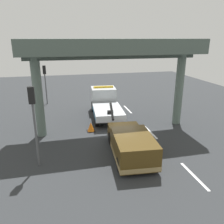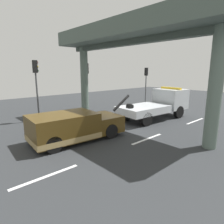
{
  "view_description": "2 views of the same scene",
  "coord_description": "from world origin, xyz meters",
  "views": [
    {
      "loc": [
        -15.02,
        3.98,
        6.96
      ],
      "look_at": [
        0.57,
        0.3,
        1.67
      ],
      "focal_mm": 36.25,
      "sensor_mm": 36.0,
      "label": 1
    },
    {
      "loc": [
        -8.56,
        -9.07,
        3.83
      ],
      "look_at": [
        -0.09,
        0.28,
        1.14
      ],
      "focal_mm": 31.1,
      "sensor_mm": 36.0,
      "label": 2
    }
  ],
  "objects": [
    {
      "name": "traffic_light_mid",
      "position": [
        10.02,
        5.43,
        3.04
      ],
      "size": [
        0.39,
        0.32,
        4.17
      ],
      "color": "#515456",
      "rests_on": "ground"
    },
    {
      "name": "tow_truck_white",
      "position": [
        4.87,
        -0.06,
        1.2
      ],
      "size": [
        7.33,
        2.86,
        2.46
      ],
      "color": "silver",
      "rests_on": "ground"
    },
    {
      "name": "lane_stripe_mid",
      "position": [
        0.0,
        -2.62,
        0.0
      ],
      "size": [
        2.6,
        0.16,
        0.01
      ],
      "primitive_type": "cube",
      "color": "silver",
      "rests_on": "ground"
    },
    {
      "name": "ground_plane",
      "position": [
        0.0,
        0.0,
        -0.05
      ],
      "size": [
        60.0,
        40.0,
        0.1
      ],
      "primitive_type": "cube",
      "color": "#2D3033"
    },
    {
      "name": "traffic_cone_orange",
      "position": [
        1.21,
        1.83,
        0.35
      ],
      "size": [
        0.62,
        0.62,
        0.74
      ],
      "color": "orange",
      "rests_on": "ground"
    },
    {
      "name": "towed_van_green",
      "position": [
        -3.22,
        0.01,
        0.78
      ],
      "size": [
        5.35,
        2.58,
        1.58
      ],
      "color": "#4C3814",
      "rests_on": "ground"
    },
    {
      "name": "overpass_structure",
      "position": [
        1.32,
        0.0,
        6.02
      ],
      "size": [
        3.6,
        13.01,
        6.88
      ],
      "color": "#596B60",
      "rests_on": "ground"
    },
    {
      "name": "traffic_light_far",
      "position": [
        1.52,
        5.43,
        3.25
      ],
      "size": [
        0.39,
        0.32,
        4.47
      ],
      "color": "#515456",
      "rests_on": "ground"
    },
    {
      "name": "lane_stripe_east",
      "position": [
        6.0,
        -2.62,
        0.0
      ],
      "size": [
        2.6,
        0.16,
        0.01
      ],
      "primitive_type": "cube",
      "color": "silver",
      "rests_on": "ground"
    },
    {
      "name": "traffic_light_near",
      "position": [
        -2.98,
        5.43,
        3.32
      ],
      "size": [
        0.39,
        0.32,
        4.57
      ],
      "color": "#515456",
      "rests_on": "ground"
    },
    {
      "name": "lane_stripe_west",
      "position": [
        -6.0,
        -2.62,
        0.0
      ],
      "size": [
        2.6,
        0.16,
        0.01
      ],
      "primitive_type": "cube",
      "color": "silver",
      "rests_on": "ground"
    }
  ]
}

